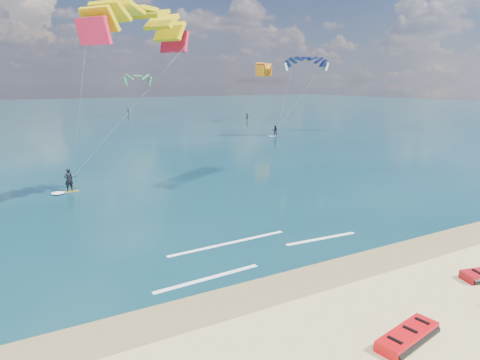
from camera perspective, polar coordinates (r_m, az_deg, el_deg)
ground at (r=51.60m, az=-18.28°, el=3.38°), size 320.00×320.00×0.00m
wet_sand_strip at (r=18.08m, az=6.23°, el=-13.68°), size 320.00×2.40×0.01m
sea at (r=114.75m, az=-24.65°, el=7.88°), size 320.00×200.00×0.04m
packed_kite_left at (r=15.54m, az=21.40°, el=-19.42°), size 2.94×1.66×0.43m
kitesurfer_main at (r=30.49m, az=-17.95°, el=10.61°), size 10.93×9.59×13.98m
kitesurfer_far at (r=63.93m, az=6.92°, el=11.80°), size 8.97×5.01×12.57m
shoreline_foam at (r=21.05m, az=1.34°, el=-9.47°), size 11.74×3.59×0.01m
distant_kites at (r=88.80m, az=-26.80°, el=10.09°), size 84.66×41.28×13.37m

